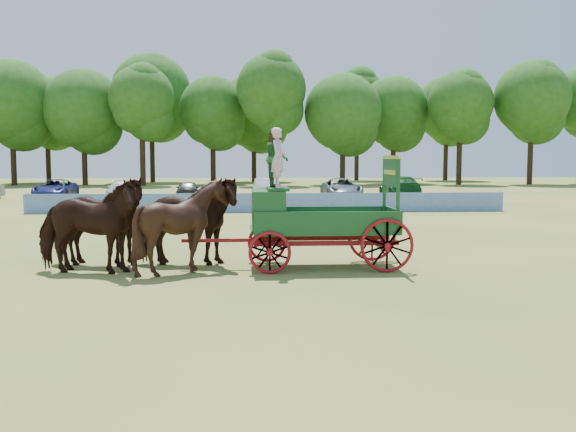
# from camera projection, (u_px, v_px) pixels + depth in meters

# --- Properties ---
(ground) EXTENTS (160.00, 160.00, 0.00)m
(ground) POSITION_uv_depth(u_px,v_px,m) (335.00, 269.00, 16.96)
(ground) COLOR #9E8647
(ground) RESTS_ON ground
(horse_lead_left) EXTENTS (3.07, 1.81, 2.43)m
(horse_lead_left) POSITION_uv_depth(u_px,v_px,m) (87.00, 226.00, 16.18)
(horse_lead_left) COLOR black
(horse_lead_left) RESTS_ON ground
(horse_lead_right) EXTENTS (3.10, 1.93, 2.43)m
(horse_lead_right) POSITION_uv_depth(u_px,v_px,m) (97.00, 222.00, 17.27)
(horse_lead_right) COLOR black
(horse_lead_right) RESTS_ON ground
(horse_wheel_left) EXTENTS (2.45, 2.24, 2.44)m
(horse_wheel_left) POSITION_uv_depth(u_px,v_px,m) (183.00, 225.00, 16.35)
(horse_wheel_left) COLOR black
(horse_wheel_left) RESTS_ON ground
(horse_wheel_right) EXTENTS (2.99, 1.58, 2.43)m
(horse_wheel_right) POSITION_uv_depth(u_px,v_px,m) (187.00, 221.00, 17.44)
(horse_wheel_right) COLOR black
(horse_wheel_right) RESTS_ON ground
(farm_dray) EXTENTS (6.00, 2.00, 3.74)m
(farm_dray) POSITION_uv_depth(u_px,v_px,m) (296.00, 206.00, 17.09)
(farm_dray) COLOR maroon
(farm_dray) RESTS_ON ground
(sponsor_banner) EXTENTS (26.00, 0.08, 1.05)m
(sponsor_banner) POSITION_uv_depth(u_px,v_px,m) (269.00, 203.00, 34.73)
(sponsor_banner) COLOR #1F55AB
(sponsor_banner) RESTS_ON ground
(parked_cars) EXTENTS (37.18, 7.01, 1.61)m
(parked_cars) POSITION_uv_depth(u_px,v_px,m) (190.00, 189.00, 46.04)
(parked_cars) COLOR silver
(parked_cars) RESTS_ON ground
(treeline) EXTENTS (89.21, 24.26, 15.77)m
(treeline) POSITION_uv_depth(u_px,v_px,m) (197.00, 104.00, 74.71)
(treeline) COLOR #382314
(treeline) RESTS_ON ground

